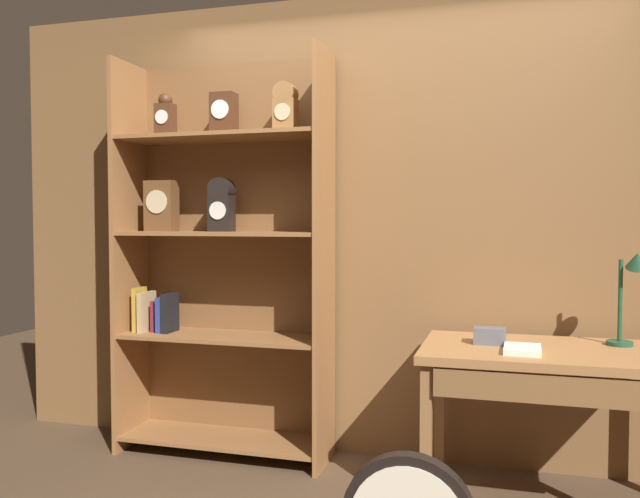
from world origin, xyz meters
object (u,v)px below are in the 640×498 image
object	(u,v)px
workbench	(546,369)
desk_lamp	(630,287)
toolbox_small	(490,336)
bookshelf	(222,254)
open_repair_manual	(522,349)

from	to	relation	value
workbench	desk_lamp	size ratio (longest dim) A/B	2.43
desk_lamp	toolbox_small	distance (m)	0.68
bookshelf	toolbox_small	xyz separation A→B (m)	(1.49, -0.22, -0.36)
bookshelf	open_repair_manual	world-z (taller)	bookshelf
workbench	open_repair_manual	distance (m)	0.18
bookshelf	desk_lamp	world-z (taller)	bookshelf
bookshelf	open_repair_manual	distance (m)	1.73
bookshelf	desk_lamp	size ratio (longest dim) A/B	4.89
toolbox_small	open_repair_manual	xyz separation A→B (m)	(0.15, -0.16, -0.03)
workbench	open_repair_manual	world-z (taller)	open_repair_manual
desk_lamp	open_repair_manual	xyz separation A→B (m)	(-0.48, -0.27, -0.27)
workbench	toolbox_small	bearing A→B (deg)	166.21
bookshelf	workbench	distance (m)	1.83
toolbox_small	open_repair_manual	size ratio (longest dim) A/B	0.68
toolbox_small	open_repair_manual	world-z (taller)	toolbox_small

